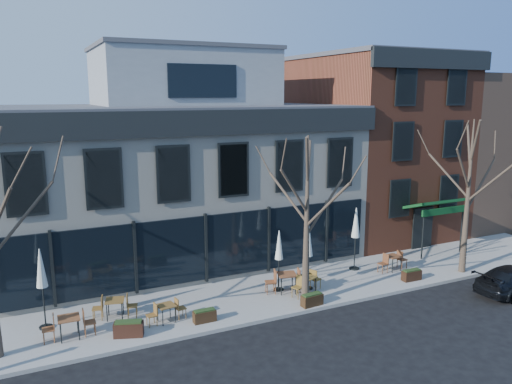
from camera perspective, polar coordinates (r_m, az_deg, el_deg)
name	(u,v)px	position (r m, az deg, el deg)	size (l,w,h in m)	color
ground	(206,287)	(23.66, -5.73, -10.70)	(120.00, 120.00, 0.00)	black
sidewalk_front	(290,290)	(23.05, 3.89, -11.07)	(33.50, 4.70, 0.15)	gray
corner_building	(174,171)	(27.13, -9.39, 2.39)	(18.39, 10.39, 11.10)	silver
red_brick_building	(370,144)	(32.88, 12.88, 5.38)	(8.20, 11.78, 11.18)	brown
bg_building	(469,146)	(40.55, 23.18, 4.90)	(12.00, 12.00, 10.00)	#8C664C
tree_mid	(307,219)	(20.34, 5.85, -3.12)	(3.50, 3.55, 7.04)	#382B21
tree_right	(468,195)	(26.02, 23.10, -0.30)	(3.72, 3.77, 7.48)	#382B21
cafe_set_0	(69,325)	(19.64, -20.57, -14.05)	(1.87, 0.77, 0.98)	brown
cafe_set_1	(115,306)	(20.73, -15.82, -12.47)	(1.81, 0.88, 0.93)	brown
cafe_set_2	(166,311)	(19.99, -10.21, -13.26)	(1.63, 0.72, 0.84)	brown
cafe_set_3	(287,281)	(22.39, 3.56, -10.07)	(2.04, 1.02, 1.04)	brown
cafe_set_4	(307,283)	(22.39, 5.81, -10.27)	(1.80, 1.08, 0.93)	brown
cafe_set_5	(393,261)	(25.90, 15.35, -7.62)	(1.78, 0.75, 0.92)	brown
umbrella_0	(41,273)	(20.15, -23.34, -8.47)	(0.50, 0.50, 3.10)	black
umbrella_2	(279,248)	(22.12, 2.65, -6.46)	(0.44, 0.44, 2.76)	black
umbrella_3	(308,244)	(22.30, 6.01, -5.98)	(0.47, 0.47, 2.96)	black
umbrella_4	(356,226)	(25.13, 11.34, -3.84)	(0.51, 0.51, 3.16)	black
planter_0	(129,329)	(19.26, -14.35, -14.89)	(1.13, 0.74, 0.59)	black
planter_1	(205,316)	(19.87, -5.90, -13.88)	(0.88, 0.35, 0.49)	#301E10
planter_2	(312,300)	(21.26, 6.41, -12.12)	(0.96, 0.45, 0.52)	#301F10
planter_3	(412,275)	(24.89, 17.35, -9.03)	(0.95, 0.40, 0.53)	black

